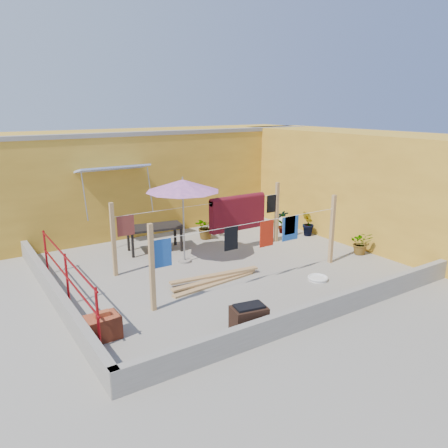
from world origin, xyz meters
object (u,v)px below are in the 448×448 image
(outdoor_table, at_px, (154,229))
(water_jug_a, at_px, (282,223))
(brazier, at_px, (249,320))
(water_jug_b, at_px, (265,237))
(white_basin, at_px, (318,278))
(patio_umbrella, at_px, (183,186))
(plant_back_a, at_px, (205,227))
(brick_stack, at_px, (103,327))
(green_hose, at_px, (272,224))

(outdoor_table, relative_size, water_jug_a, 4.71)
(brazier, height_order, water_jug_b, brazier)
(brazier, relative_size, white_basin, 1.42)
(brazier, bearing_deg, patio_umbrella, 78.54)
(brazier, distance_m, water_jug_b, 5.51)
(outdoor_table, relative_size, water_jug_b, 5.36)
(water_jug_a, bearing_deg, plant_back_a, 173.73)
(brick_stack, distance_m, brazier, 2.58)
(brick_stack, bearing_deg, patio_umbrella, 40.99)
(brazier, relative_size, green_hose, 1.24)
(brazier, bearing_deg, plant_back_a, 66.71)
(patio_umbrella, distance_m, plant_back_a, 2.71)
(brazier, bearing_deg, green_hose, 47.44)
(brazier, bearing_deg, outdoor_table, 84.21)
(brazier, bearing_deg, brick_stack, 150.29)
(patio_umbrella, height_order, plant_back_a, patio_umbrella)
(white_basin, bearing_deg, plant_back_a, 96.66)
(outdoor_table, bearing_deg, brick_stack, -125.47)
(water_jug_b, bearing_deg, green_hose, 44.11)
(brazier, bearing_deg, water_jug_a, 44.76)
(white_basin, relative_size, plant_back_a, 0.65)
(patio_umbrella, relative_size, white_basin, 4.66)
(brick_stack, distance_m, water_jug_a, 8.33)
(green_hose, bearing_deg, white_basin, -116.93)
(water_jug_b, xyz_separation_m, plant_back_a, (-1.30, 1.29, 0.23))
(white_basin, bearing_deg, brick_stack, 178.16)
(outdoor_table, height_order, brick_stack, outdoor_table)
(outdoor_table, relative_size, brazier, 2.44)
(white_basin, relative_size, water_jug_a, 1.36)
(patio_umbrella, height_order, green_hose, patio_umbrella)
(white_basin, height_order, water_jug_b, water_jug_b)
(brick_stack, distance_m, plant_back_a, 6.18)
(outdoor_table, xyz_separation_m, green_hose, (4.56, 0.38, -0.62))
(water_jug_a, distance_m, plant_back_a, 2.85)
(plant_back_a, bearing_deg, brick_stack, -137.84)
(patio_umbrella, xyz_separation_m, white_basin, (2.04, -2.80, -1.98))
(water_jug_a, height_order, green_hose, water_jug_a)
(brazier, distance_m, plant_back_a, 5.91)
(white_basin, height_order, water_jug_a, water_jug_a)
(outdoor_table, xyz_separation_m, water_jug_a, (4.63, -0.05, -0.50))
(patio_umbrella, bearing_deg, outdoor_table, 102.29)
(outdoor_table, distance_m, water_jug_b, 3.32)
(water_jug_b, height_order, green_hose, water_jug_b)
(outdoor_table, xyz_separation_m, brazier, (-0.52, -5.16, -0.39))
(white_basin, bearing_deg, water_jug_b, 75.16)
(plant_back_a, bearing_deg, patio_umbrella, -135.67)
(brick_stack, bearing_deg, brazier, -29.71)
(white_basin, bearing_deg, patio_umbrella, 126.10)
(water_jug_b, xyz_separation_m, green_hose, (1.45, 1.40, -0.10))
(green_hose, bearing_deg, plant_back_a, -177.64)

